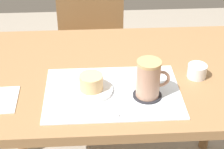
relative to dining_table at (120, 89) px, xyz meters
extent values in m
cylinder|color=#997047|center=(-0.49, 0.30, -0.29)|extent=(0.05, 0.05, 0.67)
cylinder|color=#997047|center=(0.49, 0.30, -0.29)|extent=(0.05, 0.05, 0.67)
cube|color=#997047|center=(0.00, 0.00, 0.07)|extent=(1.10, 0.71, 0.04)
cylinder|color=brown|center=(0.04, 0.44, -0.41)|extent=(0.04, 0.04, 0.42)
cylinder|color=brown|center=(-0.31, 0.47, -0.41)|extent=(0.04, 0.04, 0.42)
cylinder|color=brown|center=(0.07, 0.79, -0.41)|extent=(0.04, 0.04, 0.42)
cylinder|color=brown|center=(-0.29, 0.82, -0.41)|extent=(0.04, 0.04, 0.42)
cube|color=brown|center=(-0.12, 0.63, -0.19)|extent=(0.45, 0.45, 0.04)
cube|color=white|center=(-0.04, -0.14, 0.09)|extent=(0.47, 0.32, 0.00)
cylinder|color=white|center=(-0.11, -0.13, 0.10)|extent=(0.15, 0.15, 0.01)
cylinder|color=#E5BC7F|center=(-0.11, -0.13, 0.13)|extent=(0.08, 0.08, 0.05)
cylinder|color=#232328|center=(0.08, -0.17, 0.09)|extent=(0.10, 0.10, 0.00)
cylinder|color=tan|center=(0.08, -0.17, 0.16)|extent=(0.08, 0.08, 0.12)
cylinder|color=tan|center=(0.08, -0.17, 0.22)|extent=(0.08, 0.08, 0.01)
torus|color=tan|center=(0.12, -0.17, 0.16)|extent=(0.06, 0.01, 0.06)
cylinder|color=silver|center=(-0.09, -0.26, 0.09)|extent=(0.13, 0.03, 0.01)
cylinder|color=white|center=(0.28, -0.06, 0.11)|extent=(0.07, 0.07, 0.05)
camera|label=1|loc=(-0.10, -1.19, 0.85)|focal=60.00mm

